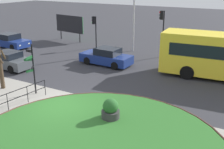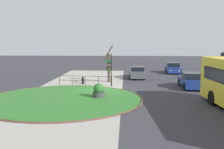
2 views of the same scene
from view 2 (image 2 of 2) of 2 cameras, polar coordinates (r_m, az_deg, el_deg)
name	(u,v)px [view 2 (image 2 of 2)]	position (r m, az deg, el deg)	size (l,w,h in m)	color
ground	(101,91)	(22.88, -2.39, -3.54)	(120.00, 120.00, 0.00)	#333338
sidewalk_paving	(78,90)	(23.17, -7.53, -3.44)	(32.00, 7.85, 0.02)	#9E998E
grass_island	(63,99)	(19.60, -10.63, -5.30)	(11.45, 11.45, 0.10)	#2D6B28
grass_kerb_ring	(63,99)	(19.60, -10.63, -5.28)	(11.76, 11.76, 0.11)	brown
signpost_directional	(110,67)	(25.11, -0.36, 1.56)	(0.93, 0.72, 3.18)	black
bollard_foreground	(83,80)	(26.49, -6.42, -1.29)	(0.26, 0.26, 0.74)	black
railing_grass_edge	(85,80)	(25.09, -5.93, -1.11)	(0.65, 5.21, 1.00)	black
car_near_lane	(137,73)	(30.85, 5.57, 0.38)	(4.17, 1.79, 1.38)	#474C51
car_far_lane	(173,68)	(36.91, 13.26, 1.33)	(4.32, 2.11, 1.43)	navy
car_trailing	(191,81)	(25.24, 16.99, -1.33)	(4.40, 1.93, 1.44)	navy
billboard_left	(224,61)	(35.00, 23.49, 2.69)	(4.16, 0.74, 2.90)	black
planter_near_signpost	(99,92)	(19.67, -2.94, -3.78)	(0.93, 0.93, 1.13)	#383838
street_tree_bare	(109,66)	(27.64, -0.71, 1.88)	(0.94, 0.88, 3.92)	#423323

